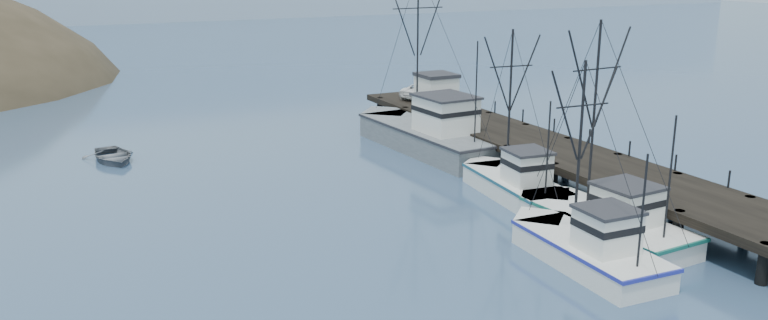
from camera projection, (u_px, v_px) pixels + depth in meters
ground at (503, 298)px, 32.79m from camera, size 400.00×400.00×0.00m
pier at (538, 146)px, 52.15m from camera, size 6.00×44.00×2.00m
distant_ridge at (139, 17)px, 184.31m from camera, size 360.00×40.00×26.00m
trawler_near at (601, 221)px, 39.91m from camera, size 4.45×11.64×11.72m
trawler_mid at (585, 248)px, 36.23m from camera, size 3.70×10.08×10.17m
trawler_far at (514, 183)px, 46.58m from camera, size 4.19×10.27×10.60m
work_vessel at (428, 134)px, 57.81m from camera, size 5.93×16.97×13.97m
pier_shed at (436, 89)px, 64.35m from camera, size 3.00×3.20×2.80m
pickup_truck at (425, 90)px, 67.88m from camera, size 5.57×4.22×1.41m
motorboat at (113, 161)px, 54.74m from camera, size 4.28×5.63×1.09m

